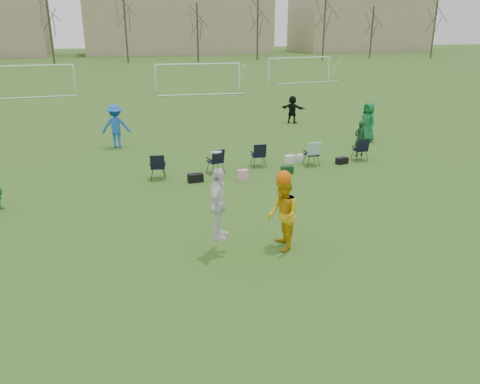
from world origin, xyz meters
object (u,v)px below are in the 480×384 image
object	(u,v)px
center_contest	(257,210)
fielder_green_far	(368,122)
goal_right	(300,62)
goal_left	(27,72)
fielder_black	(292,109)
fielder_blue	(116,126)
goal_mid	(198,70)

from	to	relation	value
center_contest	fielder_green_far	bearing A→B (deg)	48.32
fielder_green_far	goal_right	world-z (taller)	goal_right
goal_left	center_contest	bearing A→B (deg)	-78.77
fielder_black	goal_left	bearing A→B (deg)	-5.35
goal_left	goal_right	size ratio (longest dim) A/B	1.01
fielder_blue	fielder_black	bearing A→B (deg)	-156.83
center_contest	goal_right	distance (m)	40.36
fielder_green_far	goal_left	distance (m)	29.39
center_contest	goal_mid	distance (m)	31.18
goal_left	goal_mid	world-z (taller)	same
fielder_black	goal_mid	world-z (taller)	goal_mid
goal_mid	goal_right	world-z (taller)	same
fielder_blue	goal_right	xyz separation A→B (m)	(19.51, 24.70, 0.91)
fielder_blue	goal_left	bearing A→B (deg)	-67.83
center_contest	goal_left	size ratio (longest dim) A/B	0.36
fielder_blue	fielder_green_far	bearing A→B (deg)	174.65
center_contest	fielder_blue	bearing A→B (deg)	104.19
fielder_green_far	center_contest	size ratio (longest dim) A/B	0.73
fielder_green_far	fielder_black	xyz separation A→B (m)	(-1.77, 5.54, -0.17)
fielder_blue	center_contest	distance (m)	12.53
center_contest	goal_mid	xyz separation A→B (m)	(4.44, 30.85, 0.81)
fielder_black	goal_right	bearing A→B (deg)	-72.91
fielder_blue	fielder_green_far	distance (m)	12.17
fielder_black	center_contest	world-z (taller)	center_contest
goal_left	goal_right	bearing A→B (deg)	3.75
fielder_green_far	fielder_black	size ratio (longest dim) A/B	1.21
fielder_black	center_contest	size ratio (longest dim) A/B	0.60
center_contest	goal_right	xyz separation A→B (m)	(16.44, 36.85, 0.81)
fielder_black	goal_right	xyz separation A→B (m)	(9.30, 21.31, 1.12)
fielder_blue	goal_right	bearing A→B (deg)	-123.53
fielder_green_far	fielder_black	distance (m)	5.82
fielder_blue	center_contest	xyz separation A→B (m)	(3.07, -12.15, 0.11)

